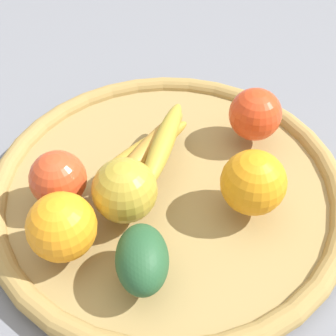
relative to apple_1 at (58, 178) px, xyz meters
The scene contains 9 objects.
ground_plane 0.15m from the apple_1, 89.76° to the left, with size 2.40×2.40×0.00m, color slate.
basket 0.14m from the apple_1, 89.76° to the left, with size 0.46×0.46×0.03m.
apple_1 is the anchor object (origin of this frame).
orange_1 0.23m from the apple_1, 73.87° to the left, with size 0.08×0.08×0.08m, color orange.
avocado 0.15m from the apple_1, 30.44° to the left, with size 0.08×0.06×0.06m, color #23502D.
apple_0 0.08m from the apple_1, 61.06° to the left, with size 0.08×0.08×0.08m, color #AD952F.
apple_2 0.27m from the apple_1, 101.70° to the left, with size 0.07×0.07×0.07m, color red.
banana_bunch 0.12m from the apple_1, 106.56° to the left, with size 0.15×0.15×0.05m.
orange_0 0.07m from the apple_1, ahead, with size 0.07×0.07×0.07m, color orange.
Camera 1 is at (0.39, -0.09, 0.47)m, focal length 49.80 mm.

